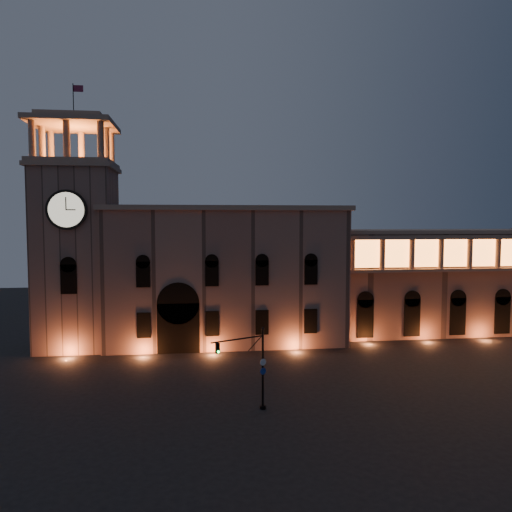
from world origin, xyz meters
The scene contains 5 objects.
ground centered at (0.00, 0.00, 0.00)m, with size 160.00×160.00×0.00m, color black.
government_building centered at (-2.08, 21.93, 8.77)m, with size 30.80×12.80×17.60m.
clock_tower centered at (-20.50, 20.98, 12.50)m, with size 9.80×9.80×32.40m.
colonnade_wing centered at (32.00, 23.92, 7.33)m, with size 40.60×11.50×14.50m.
traffic_light centered at (-1.24, -2.99, 3.64)m, with size 4.66×2.29×6.93m.
Camera 1 is at (-6.06, -43.02, 15.70)m, focal length 35.00 mm.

